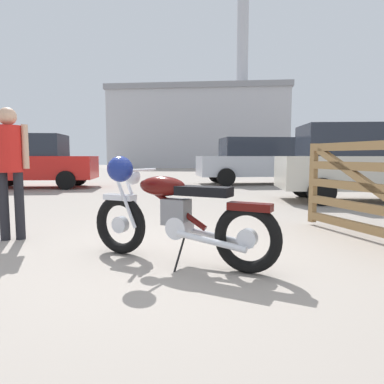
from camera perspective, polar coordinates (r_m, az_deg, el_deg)
The scene contains 7 objects.
ground_plane at distance 3.79m, azimuth -1.67°, elevation -10.54°, with size 80.00×80.00×0.00m, color gray.
vintage_motorcycle at distance 3.56m, azimuth -3.21°, elevation -3.48°, with size 1.91×1.03×1.07m.
bystander at distance 5.04m, azimuth -27.05°, elevation 4.63°, with size 0.45×0.30×1.66m.
pale_sedan_back at distance 13.16m, azimuth -24.02°, elevation 4.61°, with size 4.04×2.10×1.78m.
white_estate_far at distance 13.92m, azimuth 11.20°, elevation 5.13°, with size 4.89×2.44×1.74m.
blue_hatchback_right at distance 9.25m, azimuth 25.30°, elevation 4.29°, with size 3.98×1.99×1.78m.
industrial_building at distance 35.63m, azimuth 1.35°, elevation 10.17°, with size 17.12×9.93×16.89m.
Camera 1 is at (0.15, -3.63, 1.06)m, focal length 33.53 mm.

